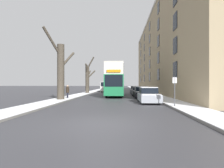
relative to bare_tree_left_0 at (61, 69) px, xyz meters
The scene contains 14 objects.
ground_plane 12.53m from the bare_tree_left_0, 62.17° to the right, with size 320.00×320.00×0.00m, color #38383D.
sidewalk_left 42.46m from the bare_tree_left_0, 90.15° to the left, with size 2.21×130.00×0.16m.
sidewalk_right 43.96m from the bare_tree_left_0, 74.96° to the left, with size 2.21×130.00×0.16m.
terrace_facade_right 25.81m from the bare_tree_left_0, 47.92° to the left, with size 9.10×50.45×16.74m.
bare_tree_left_0 is the anchor object (origin of this frame).
bare_tree_left_1 13.68m from the bare_tree_left_0, 89.11° to the left, with size 1.78×2.77×6.84m.
double_decker_bus 9.76m from the bare_tree_left_0, 54.86° to the left, with size 2.48×10.52×4.64m.
parked_car_0 9.68m from the bare_tree_left_0, ahead, with size 1.80×4.15×1.51m.
parked_car_1 10.61m from the bare_tree_left_0, 26.61° to the left, with size 1.89×4.14×1.49m.
parked_car_2 14.00m from the bare_tree_left_0, 48.07° to the left, with size 1.85×4.16×1.36m.
parked_car_3 18.15m from the bare_tree_left_0, 59.27° to the left, with size 1.90×4.47×1.42m.
oncoming_van 22.01m from the bare_tree_left_0, 82.32° to the left, with size 2.03×5.71×2.30m.
pedestrian_left_sidewalk 3.13m from the bare_tree_left_0, 85.43° to the left, with size 0.37×0.37×1.68m.
street_sign_post 11.95m from the bare_tree_left_0, 26.12° to the right, with size 0.32×0.07×2.33m.
Camera 1 is at (1.00, -7.83, 1.79)m, focal length 28.00 mm.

